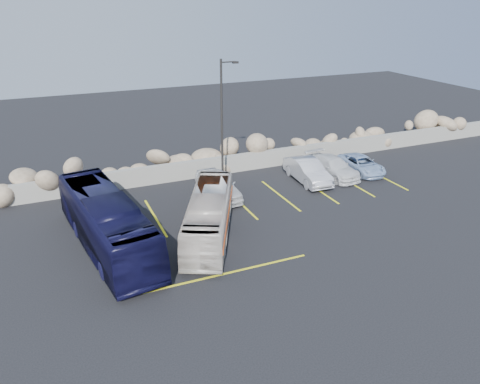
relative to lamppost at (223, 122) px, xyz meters
name	(u,v)px	position (x,y,z in m)	size (l,w,h in m)	color
ground	(248,271)	(-2.56, -9.50, -4.30)	(90.00, 90.00, 0.00)	black
seawall	(174,172)	(-2.56, 2.50, -3.70)	(60.00, 0.40, 1.20)	gray
riprap_pile	(168,157)	(-2.56, 3.70, -3.00)	(54.00, 2.80, 2.60)	#967E62
parking_lines	(282,206)	(2.09, -3.93, -4.29)	(18.16, 9.36, 0.01)	yellow
lamppost	(223,122)	(0.00, 0.00, 0.00)	(1.14, 0.18, 8.00)	#2E2C29
vintage_bus	(209,215)	(-2.98, -5.62, -3.17)	(1.90, 8.10, 2.26)	silver
tour_coach	(107,222)	(-7.91, -4.91, -2.93)	(2.30, 9.84, 2.74)	black
car_a	(218,185)	(-0.81, -1.19, -3.53)	(1.81, 4.51, 1.54)	silver
car_b	(308,171)	(5.49, -1.11, -3.57)	(1.54, 4.43, 1.46)	silver
car_c	(333,167)	(7.57, -0.92, -3.65)	(1.82, 4.47, 1.30)	silver
car_d	(361,164)	(9.81, -1.06, -3.73)	(1.86, 4.04, 1.12)	#96B1D5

